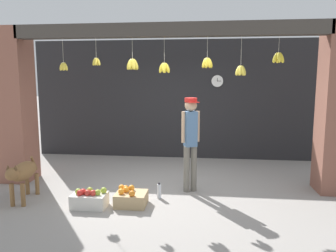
{
  "coord_description": "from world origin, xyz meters",
  "views": [
    {
      "loc": [
        0.7,
        -5.73,
        2.03
      ],
      "look_at": [
        0.0,
        0.38,
        1.14
      ],
      "focal_mm": 35.0,
      "sensor_mm": 36.0,
      "label": 1
    }
  ],
  "objects_px": {
    "fruit_crate_apples": "(89,199)",
    "dog": "(23,173)",
    "shopkeeper": "(191,137)",
    "wall_clock": "(217,81)",
    "water_bottle": "(159,191)",
    "fruit_crate_oranges": "(131,198)"
  },
  "relations": [
    {
      "from": "shopkeeper",
      "to": "fruit_crate_oranges",
      "type": "distance_m",
      "value": 1.5
    },
    {
      "from": "fruit_crate_oranges",
      "to": "wall_clock",
      "type": "bearing_deg",
      "value": 66.17
    },
    {
      "from": "fruit_crate_apples",
      "to": "water_bottle",
      "type": "relative_size",
      "value": 1.99
    },
    {
      "from": "shopkeeper",
      "to": "fruit_crate_oranges",
      "type": "relative_size",
      "value": 3.45
    },
    {
      "from": "dog",
      "to": "water_bottle",
      "type": "distance_m",
      "value": 2.28
    },
    {
      "from": "fruit_crate_oranges",
      "to": "water_bottle",
      "type": "relative_size",
      "value": 1.8
    },
    {
      "from": "fruit_crate_apples",
      "to": "wall_clock",
      "type": "xyz_separation_m",
      "value": [
        2.09,
        3.45,
        1.83
      ]
    },
    {
      "from": "fruit_crate_apples",
      "to": "dog",
      "type": "bearing_deg",
      "value": 173.57
    },
    {
      "from": "shopkeeper",
      "to": "water_bottle",
      "type": "bearing_deg",
      "value": 13.49
    },
    {
      "from": "fruit_crate_oranges",
      "to": "water_bottle",
      "type": "xyz_separation_m",
      "value": [
        0.41,
        0.37,
        0.0
      ]
    },
    {
      "from": "fruit_crate_apples",
      "to": "wall_clock",
      "type": "bearing_deg",
      "value": 58.83
    },
    {
      "from": "dog",
      "to": "water_bottle",
      "type": "bearing_deg",
      "value": 94.14
    },
    {
      "from": "dog",
      "to": "water_bottle",
      "type": "height_order",
      "value": "dog"
    },
    {
      "from": "shopkeeper",
      "to": "wall_clock",
      "type": "height_order",
      "value": "wall_clock"
    },
    {
      "from": "wall_clock",
      "to": "fruit_crate_oranges",
      "type": "bearing_deg",
      "value": -113.83
    },
    {
      "from": "dog",
      "to": "shopkeeper",
      "type": "height_order",
      "value": "shopkeeper"
    },
    {
      "from": "fruit_crate_oranges",
      "to": "water_bottle",
      "type": "height_order",
      "value": "fruit_crate_oranges"
    },
    {
      "from": "dog",
      "to": "fruit_crate_oranges",
      "type": "relative_size",
      "value": 2.14
    },
    {
      "from": "wall_clock",
      "to": "water_bottle",
      "type": "bearing_deg",
      "value": -109.59
    },
    {
      "from": "water_bottle",
      "to": "wall_clock",
      "type": "xyz_separation_m",
      "value": [
        1.04,
        2.93,
        1.84
      ]
    },
    {
      "from": "fruit_crate_oranges",
      "to": "dog",
      "type": "bearing_deg",
      "value": -179.4
    },
    {
      "from": "dog",
      "to": "fruit_crate_oranges",
      "type": "distance_m",
      "value": 1.84
    }
  ]
}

